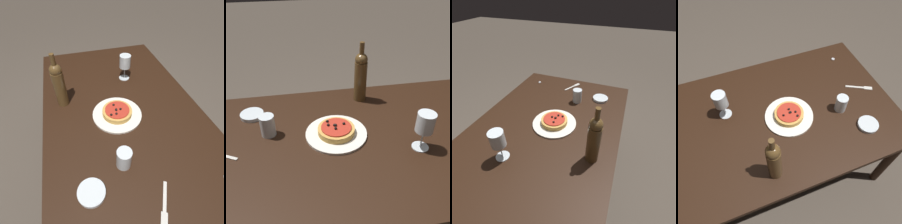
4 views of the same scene
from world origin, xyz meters
TOP-DOWN VIEW (x-y plane):
  - ground_plane at (0.00, 0.00)m, footprint 14.00×14.00m
  - dining_table at (0.00, 0.00)m, footprint 1.52×0.96m
  - dinner_plate at (-0.09, 0.04)m, footprint 0.29×0.29m
  - pizza at (-0.09, 0.05)m, footprint 0.18×0.18m
  - wine_glass at (0.26, -0.11)m, footprint 0.08×0.08m
  - wine_bottle at (0.10, 0.35)m, footprint 0.07×0.07m
  - water_cup at (-0.41, 0.11)m, footprint 0.07×0.07m
  - side_bowl at (-0.50, 0.28)m, footprint 0.12×0.12m
  - fork at (-0.63, 0.00)m, footprint 0.17×0.10m
  - bottle_cap at (-0.59, -0.32)m, footprint 0.02×0.02m

SIDE VIEW (x-z plane):
  - ground_plane at x=0.00m, z-range 0.00..0.00m
  - dining_table at x=0.00m, z-range 0.28..0.99m
  - fork at x=-0.63m, z-range 0.71..0.71m
  - bottle_cap at x=-0.59m, z-range 0.71..0.71m
  - dinner_plate at x=-0.09m, z-range 0.71..0.72m
  - side_bowl at x=-0.50m, z-range 0.71..0.73m
  - pizza at x=-0.09m, z-range 0.71..0.76m
  - water_cup at x=-0.41m, z-range 0.71..0.81m
  - wine_glass at x=0.26m, z-range 0.75..0.93m
  - wine_bottle at x=0.10m, z-range 0.69..1.03m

